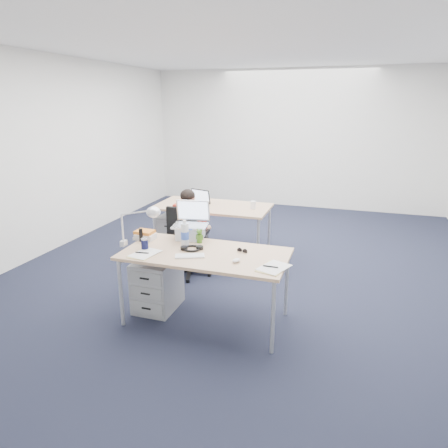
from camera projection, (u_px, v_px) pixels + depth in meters
The scene contains 24 objects.
floor at pixel (251, 265), 5.44m from camera, with size 7.00×7.00×0.00m, color black.
room at pixel (254, 137), 4.94m from camera, with size 6.02×7.02×2.80m.
desk_near at pixel (205, 257), 3.88m from camera, with size 1.60×0.80×0.73m.
desk_far at pixel (213, 209), 5.65m from camera, with size 1.60×0.80×0.73m.
office_chair at pixel (188, 255), 5.07m from camera, with size 0.59×0.59×0.93m.
seated_person at pixel (192, 230), 5.13m from camera, with size 0.35×0.60×1.10m.
drawer_pedestal_near at pixel (157, 284), 4.24m from camera, with size 0.40×0.50×0.55m, color #999B9E.
drawer_pedestal_far at pixel (176, 233), 5.92m from camera, with size 0.40×0.50×0.55m, color #999B9E.
silver_laptop at pixel (190, 221), 4.21m from camera, with size 0.36×0.29×0.39m, color silver, non-canonical shape.
wireless_keyboard at pixel (190, 256), 3.76m from camera, with size 0.27×0.11×0.01m, color white.
computer_mouse at pixel (236, 260), 3.63m from camera, with size 0.06×0.09×0.03m, color white.
headphones at pixel (192, 248), 3.93m from camera, with size 0.23×0.17×0.04m, color black, non-canonical shape.
can_koozie at pixel (145, 244), 3.93m from camera, with size 0.07×0.07×0.12m, color #121338.
water_bottle at pixel (185, 233), 4.03m from camera, with size 0.08×0.08×0.26m, color silver.
bear_figurine at pixel (199, 236), 4.11m from camera, with size 0.08×0.06×0.15m, color #2E6B1C, non-canonical shape.
book_stack at pixel (145, 235), 4.23m from camera, with size 0.21×0.16×0.09m, color silver.
cordless_phone at pixel (141, 235), 4.15m from camera, with size 0.04×0.02×0.14m, color black.
papers_left at pixel (144, 254), 3.81m from camera, with size 0.20×0.29×0.01m, color #DBCB7E.
papers_right at pixel (273, 268), 3.49m from camera, with size 0.20×0.29×0.01m, color #DBCB7E.
sunglasses at pixel (242, 251), 3.87m from camera, with size 0.11×0.05×0.03m, color black, non-canonical shape.
desk_lamp at pixel (134, 225), 3.94m from camera, with size 0.40×0.15×0.46m, color silver, non-canonical shape.
dark_laptop at pixel (196, 197), 5.64m from camera, with size 0.30×0.30×0.22m, color black, non-canonical shape.
far_cup at pixel (253, 205), 5.45m from camera, with size 0.07×0.07×0.11m, color white.
far_papers at pixel (187, 201), 5.86m from camera, with size 0.23×0.33×0.01m, color white.
Camera 1 is at (1.21, -4.91, 2.12)m, focal length 32.00 mm.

